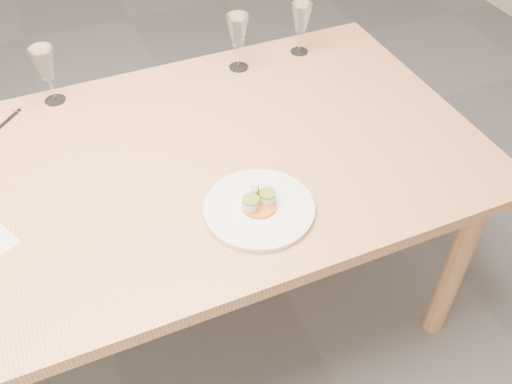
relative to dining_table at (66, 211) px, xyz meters
name	(u,v)px	position (x,y,z in m)	size (l,w,h in m)	color
ground	(111,342)	(0.00, 0.00, -0.68)	(7.00, 7.00, 0.00)	slate
dining_table	(66,211)	(0.00, 0.00, 0.00)	(2.40, 1.00, 0.75)	tan
dinner_plate	(259,208)	(0.46, -0.27, 0.08)	(0.29, 0.29, 0.07)	white
ballpoint_pen	(6,122)	(-0.10, 0.37, 0.07)	(0.10, 0.10, 0.01)	black
wine_glass_2	(45,65)	(0.06, 0.43, 0.20)	(0.08, 0.08, 0.19)	white
wine_glass_3	(238,32)	(0.67, 0.38, 0.20)	(0.08, 0.08, 0.19)	white
wine_glass_4	(301,19)	(0.90, 0.39, 0.19)	(0.07, 0.07, 0.18)	white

